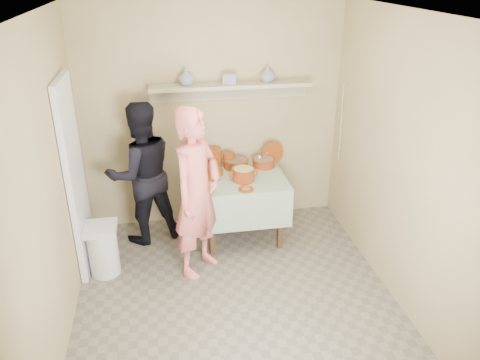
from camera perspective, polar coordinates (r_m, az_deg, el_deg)
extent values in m
plane|color=#686152|center=(4.56, -0.24, -15.06)|extent=(3.50, 3.50, 0.00)
cube|color=silver|center=(4.87, -19.42, 0.13)|extent=(0.06, 0.70, 2.00)
cylinder|color=#6C2909|center=(5.46, -3.08, 2.76)|extent=(0.16, 0.16, 0.22)
cylinder|color=#6C2909|center=(5.47, -1.37, 2.54)|extent=(0.14, 0.14, 0.16)
cylinder|color=#6C2909|center=(5.13, -3.26, 0.82)|extent=(0.15, 0.15, 0.15)
cylinder|color=#6C2909|center=(5.27, -2.98, 0.93)|extent=(0.18, 0.18, 0.05)
cylinder|color=#6C2909|center=(5.56, 3.97, 3.30)|extent=(0.28, 0.10, 0.28)
imported|color=navy|center=(5.34, 3.41, 12.76)|extent=(0.21, 0.21, 0.17)
imported|color=navy|center=(5.20, -6.57, 12.38)|extent=(0.24, 0.24, 0.18)
cube|color=navy|center=(5.24, -1.24, 12.23)|extent=(0.17, 0.14, 0.11)
imported|color=#D7635D|center=(4.60, -5.25, -1.67)|extent=(0.73, 0.76, 1.75)
imported|color=black|center=(5.27, -11.90, 0.75)|extent=(0.94, 0.83, 1.63)
cube|color=tan|center=(5.48, -3.40, 7.63)|extent=(3.00, 0.02, 2.60)
cube|color=tan|center=(2.41, 7.11, -17.89)|extent=(3.00, 0.02, 2.60)
cube|color=tan|center=(3.92, -22.62, -1.71)|extent=(0.02, 3.50, 2.60)
cube|color=tan|center=(4.34, 19.77, 1.36)|extent=(0.02, 3.50, 2.60)
cube|color=silver|center=(3.50, -0.32, 19.70)|extent=(3.00, 3.50, 0.02)
cube|color=#4C2D16|center=(5.07, -3.43, -5.63)|extent=(0.05, 0.05, 0.71)
cube|color=#4C2D16|center=(5.19, 4.96, -4.88)|extent=(0.05, 0.05, 0.71)
cube|color=#4C2D16|center=(5.73, -4.33, -1.80)|extent=(0.05, 0.05, 0.71)
cube|color=#4C2D16|center=(5.84, 3.10, -1.22)|extent=(0.05, 0.05, 0.71)
cube|color=#4C2D16|center=(5.27, 0.08, 0.32)|extent=(0.90, 0.90, 0.04)
cube|color=#1E592A|center=(5.26, 0.08, 0.57)|extent=(0.96, 0.96, 0.01)
cube|color=#1E592A|center=(4.94, 1.05, -3.99)|extent=(0.96, 0.01, 0.44)
cube|color=#1E592A|center=(5.78, -0.75, 0.57)|extent=(0.96, 0.01, 0.44)
cube|color=#1E592A|center=(5.30, -5.04, -1.92)|extent=(0.01, 0.96, 0.44)
cube|color=#1E592A|center=(5.45, 5.05, -1.13)|extent=(0.01, 0.96, 0.44)
cylinder|color=maroon|center=(5.44, -0.52, 2.02)|extent=(0.28, 0.28, 0.09)
cylinder|color=#6C2909|center=(5.42, -0.52, 2.42)|extent=(0.30, 0.30, 0.01)
cylinder|color=brown|center=(5.43, -0.52, 2.26)|extent=(0.25, 0.25, 0.05)
cylinder|color=maroon|center=(5.47, 2.90, 2.14)|extent=(0.26, 0.26, 0.09)
cylinder|color=#6C2909|center=(5.46, 2.91, 2.54)|extent=(0.28, 0.28, 0.01)
cylinder|color=#8C6B54|center=(5.46, 2.91, 2.39)|extent=(0.23, 0.23, 0.05)
cylinder|color=silver|center=(5.33, 3.09, 3.05)|extent=(0.01, 0.22, 0.16)
sphere|color=silver|center=(5.46, 2.39, 2.76)|extent=(0.07, 0.07, 0.07)
cylinder|color=maroon|center=(5.10, 0.42, 0.65)|extent=(0.24, 0.24, 0.14)
cylinder|color=#6C2909|center=(5.07, 0.42, 1.31)|extent=(0.25, 0.25, 0.01)
cylinder|color=tan|center=(5.08, 0.42, 1.16)|extent=(0.21, 0.21, 0.05)
torus|color=#6C2909|center=(5.08, -0.91, 0.63)|extent=(0.09, 0.02, 0.09)
torus|color=#6C2909|center=(5.11, 1.74, 0.82)|extent=(0.09, 0.02, 0.09)
cylinder|color=#6C2909|center=(4.91, 0.74, -1.14)|extent=(0.16, 0.16, 0.02)
cylinder|color=#8C6B54|center=(4.90, 0.74, -1.02)|extent=(0.09, 0.09, 0.01)
cube|color=tan|center=(5.26, -1.12, 11.46)|extent=(1.80, 0.25, 0.04)
cube|color=tan|center=(5.40, -1.31, 10.73)|extent=(1.80, 0.02, 0.18)
cylinder|color=silver|center=(5.02, -16.29, -8.43)|extent=(0.30, 0.30, 0.50)
cube|color=silver|center=(4.88, -16.68, -5.68)|extent=(0.32, 0.32, 0.06)
cylinder|color=silver|center=(5.52, 12.43, 9.94)|extent=(0.01, 0.01, 0.30)
cylinder|color=silver|center=(5.59, 12.23, 6.92)|extent=(0.01, 0.01, 0.30)
cylinder|color=silver|center=(5.67, 12.03, 3.97)|extent=(0.01, 0.01, 0.30)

